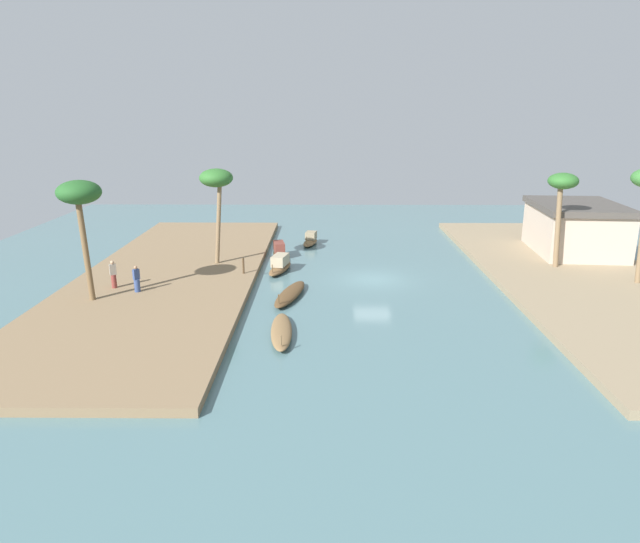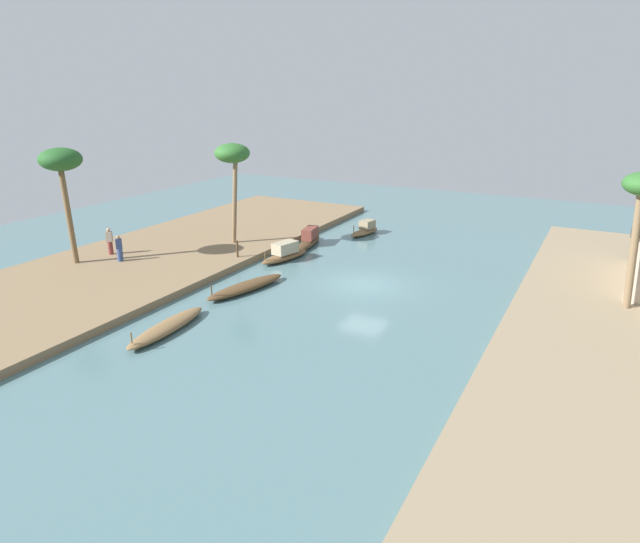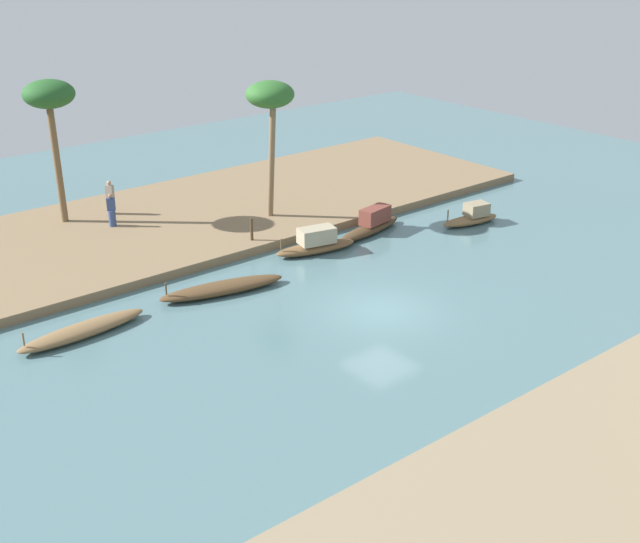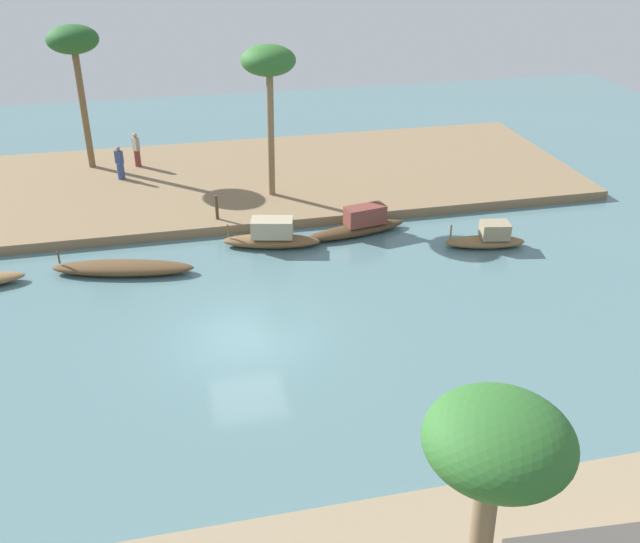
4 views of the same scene
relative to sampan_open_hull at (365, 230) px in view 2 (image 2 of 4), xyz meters
The scene contains 12 objects.
river_water 11.46m from the sampan_open_hull, 23.22° to the left, with size 63.92×63.92×0.00m, color slate.
riverbank_left 14.03m from the sampan_open_hull, 41.39° to the right, with size 36.33×11.70×0.41m, color #846B4C.
sampan_open_hull is the anchor object (origin of this frame).
sampan_upstream_small 20.55m from the sampan_open_hull, ahead, with size 5.17×1.41×0.91m.
sampan_midstream 8.79m from the sampan_open_hull, 12.73° to the right, with size 4.09×1.91×1.20m.
sampan_near_left_bank 14.47m from the sampan_open_hull, ahead, with size 5.48×2.28×0.94m.
sampan_with_tall_canopy 5.32m from the sampan_open_hull, 25.22° to the right, with size 4.59×1.76×1.22m.
person_on_near_bank 17.83m from the sampan_open_hull, 34.72° to the right, with size 0.49×0.49×1.64m.
person_by_mooring 18.25m from the sampan_open_hull, 40.52° to the right, with size 0.43×0.44×1.74m.
mooring_post 11.38m from the sampan_open_hull, 22.00° to the right, with size 0.14×0.14×1.07m, color #4C3823.
palm_tree_left_near 11.67m from the sampan_open_hull, 39.08° to the right, with size 2.33×2.33×6.76m.
palm_tree_left_far 21.24m from the sampan_open_hull, 37.50° to the right, with size 2.43×2.43×6.93m.
Camera 2 is at (26.97, 11.42, 10.54)m, focal length 30.76 mm.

